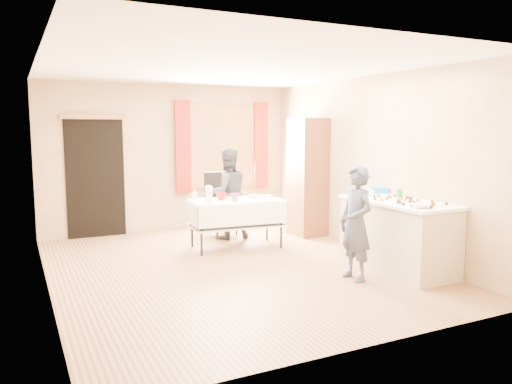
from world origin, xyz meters
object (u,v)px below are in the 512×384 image
cabinet (307,177)px  woman (228,194)px  counter (398,235)px  girl (356,223)px  chair (221,216)px  party_table (236,219)px

cabinet → woman: 1.41m
counter → girl: 0.80m
chair → woman: 0.57m
party_table → girl: bearing=-68.4°
party_table → chair: (0.17, 1.04, -0.13)m
party_table → woman: (0.14, 0.67, 0.31)m
cabinet → girl: 2.64m
girl → woman: size_ratio=0.92×
girl → chair: bearing=-172.9°
cabinet → counter: (-0.10, -2.37, -0.55)m
counter → girl: girl is taller
chair → girl: girl is taller
cabinet → chair: (-1.32, 0.70, -0.68)m
counter → girl: size_ratio=1.15×
counter → girl: (-0.76, -0.11, 0.24)m
chair → party_table: bearing=-105.0°
cabinet → girl: size_ratio=1.44×
party_table → girl: size_ratio=1.06×
counter → party_table: bearing=124.4°
party_table → woman: bearing=83.3°
girl → party_table: bearing=-164.7°
counter → chair: chair is taller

